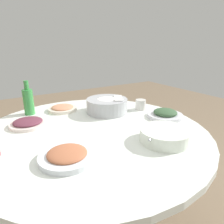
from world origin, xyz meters
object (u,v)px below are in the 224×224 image
object	(u,v)px
dish_greens	(165,114)
tea_cup_near	(141,105)
dish_tofu_braise	(67,155)
green_bottle	(28,101)
rice_bowl	(107,105)
soup_bowl	(165,136)
dish_eggplant	(28,123)
dish_shrimp	(63,108)
round_dining_table	(93,150)

from	to	relation	value
dish_greens	tea_cup_near	xyz separation A→B (m)	(-0.21, -0.03, 0.02)
dish_tofu_braise	dish_greens	size ratio (longest dim) A/B	1.05
green_bottle	rice_bowl	bearing A→B (deg)	62.54
soup_bowl	dish_tofu_braise	bearing A→B (deg)	-101.27
dish_eggplant	dish_shrimp	xyz separation A→B (m)	(-0.17, 0.27, -0.00)
soup_bowl	dish_greens	xyz separation A→B (m)	(-0.25, 0.26, -0.01)
round_dining_table	dish_shrimp	bearing A→B (deg)	-176.44
soup_bowl	dish_greens	distance (m)	0.36
dish_tofu_braise	green_bottle	xyz separation A→B (m)	(-0.69, -0.02, 0.07)
rice_bowl	dish_tofu_braise	world-z (taller)	rice_bowl
dish_tofu_braise	green_bottle	world-z (taller)	green_bottle
rice_bowl	dish_eggplant	size ratio (longest dim) A/B	1.36
rice_bowl	green_bottle	world-z (taller)	green_bottle
dish_eggplant	green_bottle	bearing A→B (deg)	166.31
rice_bowl	dish_eggplant	bearing A→B (deg)	-93.57
dish_shrimp	tea_cup_near	xyz separation A→B (m)	(0.28, 0.49, 0.02)
green_bottle	tea_cup_near	xyz separation A→B (m)	(0.32, 0.71, -0.06)
dish_tofu_braise	tea_cup_near	size ratio (longest dim) A/B	3.24
dish_eggplant	dish_greens	world-z (taller)	dish_greens
green_bottle	tea_cup_near	size ratio (longest dim) A/B	3.10
round_dining_table	dish_shrimp	world-z (taller)	dish_shrimp
rice_bowl	dish_greens	world-z (taller)	rice_bowl
rice_bowl	green_bottle	xyz separation A→B (m)	(-0.24, -0.47, 0.04)
dish_shrimp	dish_tofu_braise	bearing A→B (deg)	-17.14
round_dining_table	soup_bowl	xyz separation A→B (m)	(0.31, 0.25, 0.16)
dish_tofu_braise	dish_eggplant	distance (m)	0.48
dish_greens	tea_cup_near	distance (m)	0.22
dish_tofu_braise	dish_eggplant	world-z (taller)	dish_tofu_braise
tea_cup_near	dish_shrimp	bearing A→B (deg)	-119.15
round_dining_table	dish_eggplant	xyz separation A→B (m)	(-0.25, -0.29, 0.15)
dish_eggplant	dish_greens	xyz separation A→B (m)	(0.32, 0.80, 0.00)
green_bottle	dish_greens	bearing A→B (deg)	54.50
rice_bowl	dish_eggplant	distance (m)	0.52
round_dining_table	dish_greens	bearing A→B (deg)	82.42
round_dining_table	tea_cup_near	bearing A→B (deg)	107.32
rice_bowl	dish_shrimp	size ratio (longest dim) A/B	1.39
dish_greens	green_bottle	xyz separation A→B (m)	(-0.53, -0.74, 0.07)
dish_eggplant	dish_shrimp	size ratio (longest dim) A/B	1.02
round_dining_table	dish_eggplant	bearing A→B (deg)	-130.65
dish_tofu_braise	dish_shrimp	bearing A→B (deg)	162.86
rice_bowl	dish_tofu_braise	xyz separation A→B (m)	(0.44, -0.45, -0.03)
dish_shrimp	green_bottle	xyz separation A→B (m)	(-0.04, -0.22, 0.08)
rice_bowl	tea_cup_near	xyz separation A→B (m)	(0.07, 0.24, -0.01)
dish_tofu_braise	dish_shrimp	world-z (taller)	dish_tofu_braise
rice_bowl	dish_greens	distance (m)	0.40
dish_tofu_braise	dish_greens	world-z (taller)	dish_greens
soup_bowl	dish_shrimp	world-z (taller)	soup_bowl
green_bottle	dish_shrimp	bearing A→B (deg)	78.87
green_bottle	dish_eggplant	bearing A→B (deg)	-13.69
tea_cup_near	round_dining_table	bearing A→B (deg)	-72.68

